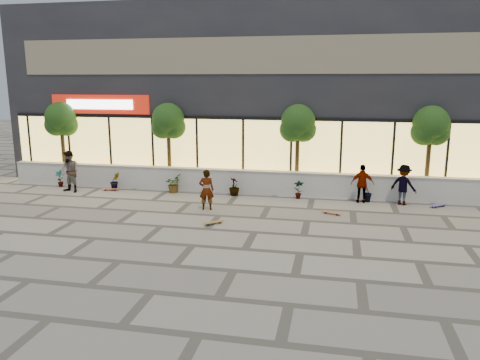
% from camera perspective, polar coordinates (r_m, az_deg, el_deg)
% --- Properties ---
extents(ground, '(80.00, 80.00, 0.00)m').
position_cam_1_polar(ground, '(14.44, -5.82, -7.95)').
color(ground, '#9F9A8A').
rests_on(ground, ground).
extents(planter_wall, '(22.00, 0.42, 1.04)m').
position_cam_1_polar(planter_wall, '(20.82, -0.13, -0.15)').
color(planter_wall, silver).
rests_on(planter_wall, ground).
extents(retail_building, '(24.00, 9.17, 8.50)m').
position_cam_1_polar(retail_building, '(25.76, 2.38, 10.54)').
color(retail_building, '#232328').
rests_on(retail_building, ground).
extents(shrub_a, '(0.43, 0.29, 0.81)m').
position_cam_1_polar(shrub_a, '(23.57, -21.10, 0.18)').
color(shrub_a, '#193B12').
rests_on(shrub_a, ground).
extents(shrub_b, '(0.57, 0.57, 0.81)m').
position_cam_1_polar(shrub_b, '(22.20, -14.99, -0.11)').
color(shrub_b, '#193B12').
rests_on(shrub_b, ground).
extents(shrub_c, '(0.68, 0.77, 0.81)m').
position_cam_1_polar(shrub_c, '(21.11, -8.17, -0.44)').
color(shrub_c, '#193B12').
rests_on(shrub_c, ground).
extents(shrub_d, '(0.64, 0.64, 0.81)m').
position_cam_1_polar(shrub_d, '(20.35, -0.72, -0.78)').
color(shrub_d, '#193B12').
rests_on(shrub_d, ground).
extents(shrub_e, '(0.46, 0.35, 0.81)m').
position_cam_1_polar(shrub_e, '(19.95, 7.17, -1.13)').
color(shrub_e, '#193B12').
rests_on(shrub_e, ground).
extents(shrub_f, '(0.55, 0.57, 0.81)m').
position_cam_1_polar(shrub_f, '(19.95, 15.21, -1.47)').
color(shrub_f, '#193B12').
rests_on(shrub_f, ground).
extents(tree_west, '(1.60, 1.50, 3.92)m').
position_cam_1_polar(tree_west, '(24.53, -20.98, 6.73)').
color(tree_west, '#463319').
rests_on(tree_west, ground).
extents(tree_midwest, '(1.60, 1.50, 3.92)m').
position_cam_1_polar(tree_midwest, '(22.08, -8.75, 6.88)').
color(tree_midwest, '#463319').
rests_on(tree_midwest, ground).
extents(tree_mideast, '(1.60, 1.50, 3.92)m').
position_cam_1_polar(tree_mideast, '(20.79, 7.07, 6.61)').
color(tree_mideast, '#463319').
rests_on(tree_mideast, ground).
extents(tree_east, '(1.60, 1.50, 3.92)m').
position_cam_1_polar(tree_east, '(21.08, 22.22, 5.89)').
color(tree_east, '#463319').
rests_on(tree_east, ground).
extents(skater_center, '(0.64, 0.49, 1.58)m').
position_cam_1_polar(skater_center, '(18.08, -4.11, -1.19)').
color(skater_center, white).
rests_on(skater_center, ground).
extents(skater_left, '(1.06, 0.92, 1.87)m').
position_cam_1_polar(skater_left, '(22.18, -20.02, 0.96)').
color(skater_left, '#998E62').
rests_on(skater_left, ground).
extents(skater_right_near, '(0.95, 0.44, 1.59)m').
position_cam_1_polar(skater_right_near, '(19.71, 14.69, -0.45)').
color(skater_right_near, silver).
rests_on(skater_right_near, ground).
extents(skater_right_far, '(1.22, 1.05, 1.64)m').
position_cam_1_polar(skater_right_far, '(19.86, 19.31, -0.57)').
color(skater_right_far, maroon).
rests_on(skater_right_far, ground).
extents(skateboard_center, '(0.68, 0.65, 0.09)m').
position_cam_1_polar(skateboard_center, '(16.41, -3.25, -5.16)').
color(skateboard_center, brown).
rests_on(skateboard_center, ground).
extents(skateboard_left, '(0.77, 0.29, 0.09)m').
position_cam_1_polar(skateboard_left, '(22.10, -15.52, -1.07)').
color(skateboard_left, '#DF5029').
rests_on(skateboard_left, ground).
extents(skateboard_right_near, '(0.75, 0.44, 0.09)m').
position_cam_1_polar(skateboard_right_near, '(17.91, 11.10, -3.89)').
color(skateboard_right_near, '#9C5833').
rests_on(skateboard_right_near, ground).
extents(skateboard_right_far, '(0.74, 0.66, 0.10)m').
position_cam_1_polar(skateboard_right_far, '(20.16, 23.02, -2.83)').
color(skateboard_right_far, '#635094').
rests_on(skateboard_right_far, ground).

